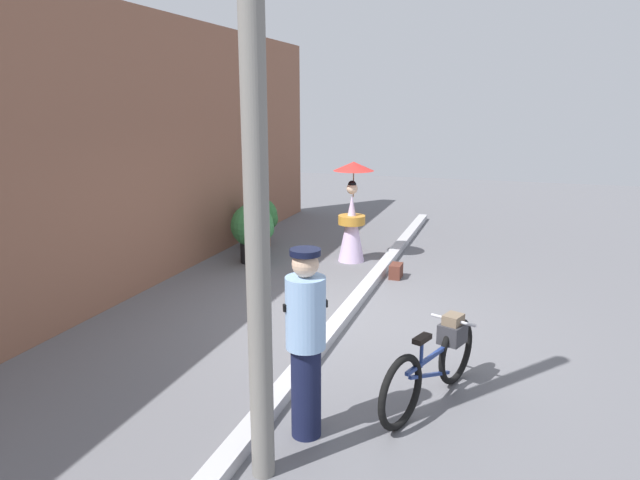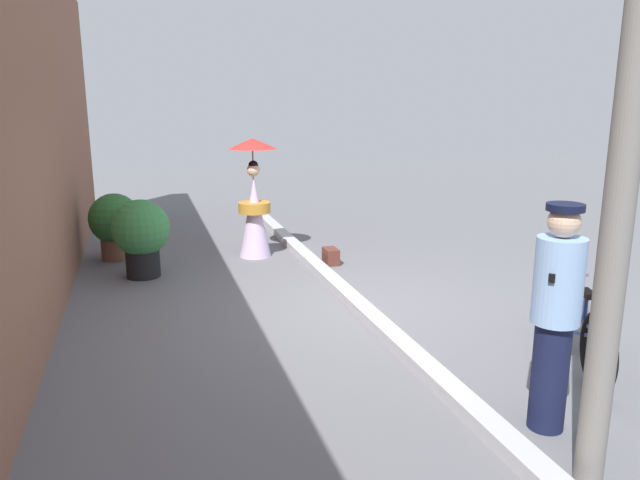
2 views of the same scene
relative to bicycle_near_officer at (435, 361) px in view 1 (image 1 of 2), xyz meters
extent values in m
plane|color=slate|center=(1.82, 1.42, -0.41)|extent=(30.00, 30.00, 0.00)
cube|color=brown|center=(1.82, 4.87, 1.69)|extent=(14.00, 0.40, 4.19)
cube|color=#B2B2B7|center=(1.82, 1.42, -0.35)|extent=(14.00, 0.20, 0.12)
torus|color=black|center=(0.43, -0.16, -0.06)|extent=(0.67, 0.30, 0.69)
torus|color=black|center=(-0.59, 0.22, -0.06)|extent=(0.67, 0.30, 0.69)
cube|color=navy|center=(-0.08, 0.03, 0.08)|extent=(0.87, 0.35, 0.04)
cube|color=navy|center=(-0.08, 0.03, -0.11)|extent=(0.76, 0.31, 0.29)
cylinder|color=navy|center=(-0.26, 0.10, 0.19)|extent=(0.03, 0.03, 0.28)
cube|color=black|center=(-0.26, 0.10, 0.33)|extent=(0.24, 0.16, 0.05)
cylinder|color=silver|center=(0.33, -0.12, 0.31)|extent=(0.19, 0.46, 0.03)
cube|color=#333338|center=(0.33, -0.12, 0.17)|extent=(0.32, 0.30, 0.20)
cube|color=#72604C|center=(0.33, -0.12, 0.30)|extent=(0.24, 0.22, 0.14)
cylinder|color=#141938|center=(-0.96, 0.97, 0.01)|extent=(0.26, 0.26, 0.83)
cylinder|color=#8CB2E0|center=(-0.96, 0.97, 0.73)|extent=(0.34, 0.34, 0.62)
sphere|color=#D8B293|center=(-0.96, 0.97, 1.15)|extent=(0.22, 0.22, 0.22)
cylinder|color=black|center=(-0.96, 0.97, 1.25)|extent=(0.26, 0.26, 0.05)
cube|color=black|center=(-0.96, 0.97, 0.79)|extent=(0.26, 0.33, 0.06)
cone|color=silver|center=(4.58, 2.10, 0.21)|extent=(0.48, 0.48, 1.24)
cylinder|color=#C1842D|center=(4.58, 2.10, 0.36)|extent=(0.49, 0.49, 0.16)
sphere|color=beige|center=(4.58, 2.10, 0.93)|extent=(0.20, 0.20, 0.20)
sphere|color=black|center=(4.58, 2.10, 1.00)|extent=(0.15, 0.15, 0.15)
cylinder|color=olive|center=(4.63, 2.09, 1.05)|extent=(0.02, 0.02, 0.55)
cone|color=red|center=(4.63, 2.09, 1.32)|extent=(0.73, 0.73, 0.16)
cylinder|color=black|center=(3.93, 3.77, -0.22)|extent=(0.45, 0.45, 0.37)
sphere|color=#387F42|center=(3.93, 3.77, 0.28)|extent=(0.77, 0.77, 0.77)
sphere|color=#387F42|center=(4.12, 3.66, 0.18)|extent=(0.43, 0.43, 0.43)
cylinder|color=brown|center=(5.02, 4.15, -0.25)|extent=(0.46, 0.46, 0.32)
sphere|color=#2D6B33|center=(5.02, 4.15, 0.22)|extent=(0.76, 0.76, 0.76)
sphere|color=#2D6B33|center=(5.21, 4.03, 0.12)|extent=(0.42, 0.42, 0.42)
cube|color=#592D23|center=(3.80, 1.12, -0.29)|extent=(0.31, 0.19, 0.24)
cube|color=#47241C|center=(3.80, 1.06, -0.23)|extent=(0.27, 0.06, 0.08)
cylinder|color=slate|center=(-1.57, 1.11, 1.99)|extent=(0.18, 0.18, 4.80)
camera|label=1|loc=(-5.12, -0.55, 2.43)|focal=31.86mm
camera|label=2|loc=(-4.31, 3.73, 1.96)|focal=33.58mm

